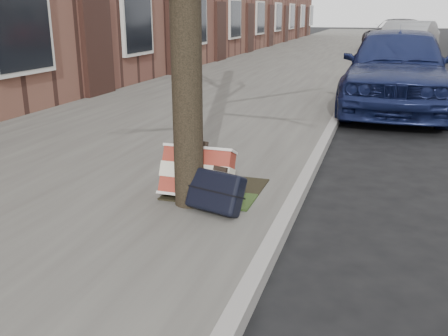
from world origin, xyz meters
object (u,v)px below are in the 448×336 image
(suitcase_red, at_px, (197,173))
(car_near_front, at_px, (396,68))
(suitcase_navy, at_px, (216,191))
(car_near_mid, at_px, (407,42))

(suitcase_red, height_order, car_near_front, car_near_front)
(car_near_front, bearing_deg, suitcase_navy, -103.06)
(suitcase_navy, bearing_deg, car_near_front, 92.74)
(car_near_front, bearing_deg, car_near_mid, 87.97)
(car_near_front, xyz_separation_m, car_near_mid, (0.44, 9.62, -0.05))
(car_near_mid, bearing_deg, car_near_front, -79.78)
(suitcase_red, height_order, suitcase_navy, suitcase_red)
(suitcase_red, distance_m, suitcase_navy, 0.36)
(suitcase_navy, distance_m, car_near_mid, 15.78)
(suitcase_red, height_order, car_near_mid, car_near_mid)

